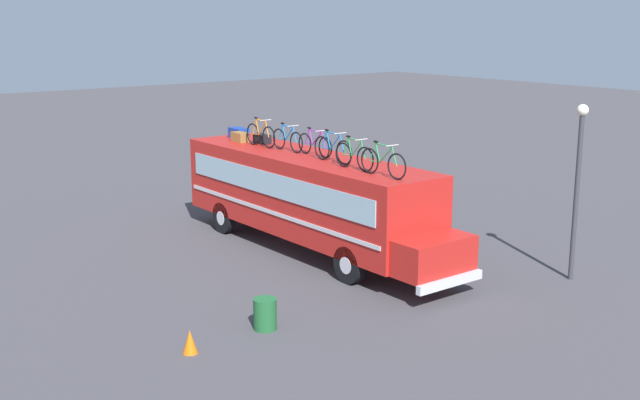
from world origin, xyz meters
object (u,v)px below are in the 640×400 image
object	(u,v)px
luggage_bag_1	(239,133)
rooftop_bicycle_3	(315,144)
traffic_cone	(190,342)
rooftop_bicycle_1	(261,135)
bus	(309,195)
luggage_bag_2	(240,137)
rooftop_bicycle_5	(354,156)
street_lamp	(578,175)
rooftop_bicycle_6	(383,162)
luggage_bag_3	(262,139)
rooftop_bicycle_2	(287,139)
trash_bin	(265,314)
rooftop_bicycle_4	(333,149)

from	to	relation	value
luggage_bag_1	rooftop_bicycle_3	world-z (taller)	rooftop_bicycle_3
luggage_bag_1	traffic_cone	distance (m)	12.16
rooftop_bicycle_1	rooftop_bicycle_3	size ratio (longest dim) A/B	0.99
bus	luggage_bag_1	bearing A→B (deg)	176.75
luggage_bag_2	rooftop_bicycle_5	xyz separation A→B (m)	(6.36, -0.17, 0.23)
rooftop_bicycle_5	street_lamp	xyz separation A→B (m)	(4.30, 4.48, -0.42)
bus	street_lamp	distance (m)	8.14
rooftop_bicycle_6	street_lamp	distance (m)	5.47
bus	traffic_cone	world-z (taller)	bus
rooftop_bicycle_6	traffic_cone	size ratio (longest dim) A/B	3.33
rooftop_bicycle_6	traffic_cone	bearing A→B (deg)	-81.58
traffic_cone	rooftop_bicycle_5	bearing A→B (deg)	108.79
traffic_cone	luggage_bag_3	bearing A→B (deg)	137.44
rooftop_bicycle_2	rooftop_bicycle_6	bearing A→B (deg)	-4.48
street_lamp	trash_bin	bearing A→B (deg)	-103.82
rooftop_bicycle_3	bus	bearing A→B (deg)	-125.10
rooftop_bicycle_2	rooftop_bicycle_3	world-z (taller)	rooftop_bicycle_2
luggage_bag_2	rooftop_bicycle_1	world-z (taller)	rooftop_bicycle_1
luggage_bag_1	rooftop_bicycle_2	distance (m)	3.37
rooftop_bicycle_4	rooftop_bicycle_5	distance (m)	1.28
rooftop_bicycle_2	traffic_cone	distance (m)	9.70
trash_bin	street_lamp	world-z (taller)	street_lamp
rooftop_bicycle_1	rooftop_bicycle_4	size ratio (longest dim) A/B	0.95
rooftop_bicycle_1	rooftop_bicycle_3	bearing A→B (deg)	7.15
trash_bin	traffic_cone	bearing A→B (deg)	-85.90
bus	traffic_cone	xyz separation A→B (m)	(4.83, -6.93, -1.52)
luggage_bag_3	street_lamp	world-z (taller)	street_lamp
rooftop_bicycle_4	trash_bin	bearing A→B (deg)	-54.62
luggage_bag_1	rooftop_bicycle_1	world-z (taller)	rooftop_bicycle_1
traffic_cone	rooftop_bicycle_2	bearing A→B (deg)	130.79
luggage_bag_3	rooftop_bicycle_1	world-z (taller)	rooftop_bicycle_1
trash_bin	street_lamp	distance (m)	9.61
bus	luggage_bag_3	xyz separation A→B (m)	(-2.96, 0.23, 1.42)
traffic_cone	street_lamp	bearing A→B (deg)	79.48
luggage_bag_2	rooftop_bicycle_5	size ratio (longest dim) A/B	0.39
rooftop_bicycle_2	trash_bin	size ratio (longest dim) A/B	2.16
trash_bin	rooftop_bicycle_5	bearing A→B (deg)	114.98
rooftop_bicycle_5	rooftop_bicycle_1	bearing A→B (deg)	178.11
luggage_bag_1	luggage_bag_3	size ratio (longest dim) A/B	1.11
rooftop_bicycle_6	street_lamp	bearing A→B (deg)	56.26
rooftop_bicycle_6	trash_bin	distance (m)	5.46
rooftop_bicycle_3	rooftop_bicycle_5	world-z (taller)	rooftop_bicycle_5
rooftop_bicycle_5	bus	bearing A→B (deg)	172.71
luggage_bag_3	rooftop_bicycle_5	xyz separation A→B (m)	(5.55, -0.56, 0.23)
rooftop_bicycle_6	street_lamp	world-z (taller)	street_lamp
trash_bin	rooftop_bicycle_2	bearing A→B (deg)	140.36
bus	luggage_bag_2	world-z (taller)	luggage_bag_2
luggage_bag_3	rooftop_bicycle_4	xyz separation A→B (m)	(4.29, -0.33, 0.24)
luggage_bag_2	rooftop_bicycle_1	bearing A→B (deg)	-0.22
rooftop_bicycle_2	trash_bin	distance (m)	8.17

